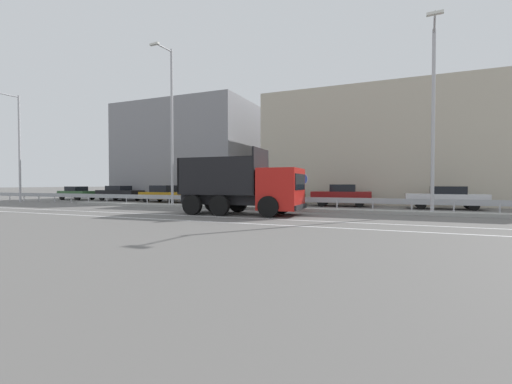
% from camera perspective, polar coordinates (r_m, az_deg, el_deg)
% --- Properties ---
extents(ground_plane, '(320.00, 320.00, 0.00)m').
position_cam_1_polar(ground_plane, '(19.00, 2.24, -3.53)').
color(ground_plane, '#605E5B').
extents(lane_strip_0, '(61.00, 0.16, 0.01)m').
position_cam_1_polar(lane_strip_0, '(16.72, -5.31, -4.19)').
color(lane_strip_0, silver).
rests_on(lane_strip_0, ground_plane).
extents(lane_strip_1, '(61.00, 0.16, 0.01)m').
position_cam_1_polar(lane_strip_1, '(14.98, -8.95, -4.85)').
color(lane_strip_1, silver).
rests_on(lane_strip_1, ground_plane).
extents(median_island, '(33.55, 1.10, 0.18)m').
position_cam_1_polar(median_island, '(20.99, 4.28, -2.82)').
color(median_island, gray).
rests_on(median_island, ground_plane).
extents(median_guardrail, '(61.00, 0.09, 0.78)m').
position_cam_1_polar(median_guardrail, '(22.24, 5.39, -1.35)').
color(median_guardrail, '#9EA0A5').
rests_on(median_guardrail, ground_plane).
extents(dump_truck, '(6.67, 2.96, 3.46)m').
position_cam_1_polar(dump_truck, '(17.95, -0.23, 0.21)').
color(dump_truck, red).
rests_on(dump_truck, ground_plane).
extents(median_road_sign, '(0.78, 0.16, 2.30)m').
position_cam_1_polar(median_road_sign, '(20.57, 7.58, 0.27)').
color(median_road_sign, white).
rests_on(median_road_sign, ground_plane).
extents(street_lamp_0, '(0.71, 2.29, 9.39)m').
position_cam_1_polar(street_lamp_0, '(36.83, -34.96, 6.68)').
color(street_lamp_0, '#ADADB2').
rests_on(street_lamp_0, ground_plane).
extents(street_lamp_1, '(0.71, 1.86, 10.97)m').
position_cam_1_polar(street_lamp_1, '(24.95, -14.00, 11.28)').
color(street_lamp_1, '#ADADB2').
rests_on(street_lamp_1, ground_plane).
extents(street_lamp_2, '(0.71, 2.54, 9.58)m').
position_cam_1_polar(street_lamp_2, '(20.12, 27.45, 11.80)').
color(street_lamp_2, '#ADADB2').
rests_on(street_lamp_2, ground_plane).
extents(parked_car_0, '(4.01, 1.97, 1.36)m').
position_cam_1_polar(parked_car_0, '(39.34, -27.68, -0.14)').
color(parked_car_0, '#335B33').
rests_on(parked_car_0, ground_plane).
extents(parked_car_1, '(5.00, 2.04, 1.44)m').
position_cam_1_polar(parked_car_1, '(35.60, -21.79, -0.15)').
color(parked_car_1, black).
rests_on(parked_car_1, ground_plane).
extents(parked_car_2, '(4.51, 2.13, 1.49)m').
position_cam_1_polar(parked_car_2, '(31.39, -14.95, -0.30)').
color(parked_car_2, '#B27A14').
rests_on(parked_car_2, ground_plane).
extents(parked_car_3, '(3.96, 1.97, 1.40)m').
position_cam_1_polar(parked_car_3, '(28.70, -6.88, -0.47)').
color(parked_car_3, navy).
rests_on(parked_car_3, ground_plane).
extents(parked_car_4, '(4.64, 2.13, 1.21)m').
position_cam_1_polar(parked_car_4, '(26.83, 3.00, -0.74)').
color(parked_car_4, '#335B33').
rests_on(parked_car_4, ground_plane).
extents(parked_car_5, '(4.30, 2.21, 1.58)m').
position_cam_1_polar(parked_car_5, '(25.47, 14.07, -0.54)').
color(parked_car_5, maroon).
rests_on(parked_car_5, ground_plane).
extents(parked_car_6, '(4.69, 1.86, 1.47)m').
position_cam_1_polar(parked_car_6, '(24.97, 29.05, -0.83)').
color(parked_car_6, silver).
rests_on(parked_car_6, ground_plane).
extents(background_building_0, '(13.98, 15.18, 9.97)m').
position_cam_1_polar(background_building_0, '(40.56, -8.53, 6.10)').
color(background_building_0, gray).
rests_on(background_building_0, ground_plane).
extents(background_building_1, '(22.39, 13.53, 9.27)m').
position_cam_1_polar(background_building_1, '(33.90, 23.30, 6.35)').
color(background_building_1, '#B7AD99').
rests_on(background_building_1, ground_plane).
extents(church_tower, '(3.60, 3.60, 14.45)m').
position_cam_1_polar(church_tower, '(48.52, 31.91, 7.09)').
color(church_tower, silver).
rests_on(church_tower, ground_plane).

